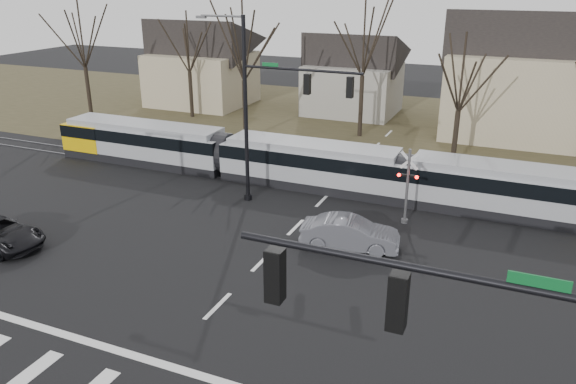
% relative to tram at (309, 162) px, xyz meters
% --- Properties ---
extents(ground, '(140.00, 140.00, 0.00)m').
position_rel_tram_xyz_m(ground, '(1.58, -16.00, -1.50)').
color(ground, black).
extents(grass_verge, '(140.00, 28.00, 0.01)m').
position_rel_tram_xyz_m(grass_verge, '(1.58, 16.00, -1.49)').
color(grass_verge, '#38331E').
rests_on(grass_verge, ground).
extents(stop_line, '(28.00, 0.35, 0.01)m').
position_rel_tram_xyz_m(stop_line, '(1.58, -17.80, -1.49)').
color(stop_line, silver).
rests_on(stop_line, ground).
extents(lane_dashes, '(0.18, 30.00, 0.01)m').
position_rel_tram_xyz_m(lane_dashes, '(1.58, -0.00, -1.49)').
color(lane_dashes, silver).
rests_on(lane_dashes, ground).
extents(rail_pair, '(90.00, 1.52, 0.06)m').
position_rel_tram_xyz_m(rail_pair, '(1.58, -0.20, -1.47)').
color(rail_pair, '#59595E').
rests_on(rail_pair, ground).
extents(tram, '(36.27, 2.69, 2.75)m').
position_rel_tram_xyz_m(tram, '(0.00, 0.00, 0.00)').
color(tram, gray).
rests_on(tram, ground).
extents(sedan, '(3.14, 5.15, 1.52)m').
position_rel_tram_xyz_m(sedan, '(4.82, -7.16, -0.74)').
color(sedan, '#5B5B63').
rests_on(sedan, ground).
extents(signal_pole_far, '(9.28, 0.44, 10.20)m').
position_rel_tram_xyz_m(signal_pole_far, '(-0.83, -3.50, 4.20)').
color(signal_pole_far, black).
rests_on(signal_pole_far, ground).
extents(rail_crossing_signal, '(1.08, 0.36, 4.00)m').
position_rel_tram_xyz_m(rail_crossing_signal, '(6.58, -3.21, 0.39)').
color(rail_crossing_signal, '#59595B').
rests_on(rail_crossing_signal, ground).
extents(tree_row, '(59.20, 7.20, 10.00)m').
position_rel_tram_xyz_m(tree_row, '(3.58, 10.00, 3.50)').
color(tree_row, black).
rests_on(tree_row, ground).
extents(house_a, '(9.72, 8.64, 8.60)m').
position_rel_tram_xyz_m(house_a, '(-18.42, 18.00, 2.96)').
color(house_a, tan).
rests_on(house_a, ground).
extents(house_b, '(8.64, 7.56, 7.65)m').
position_rel_tram_xyz_m(house_b, '(-3.42, 20.00, 2.47)').
color(house_b, gray).
rests_on(house_b, ground).
extents(house_c, '(10.80, 8.64, 10.10)m').
position_rel_tram_xyz_m(house_c, '(10.58, 17.00, 3.73)').
color(house_c, tan).
rests_on(house_c, ground).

